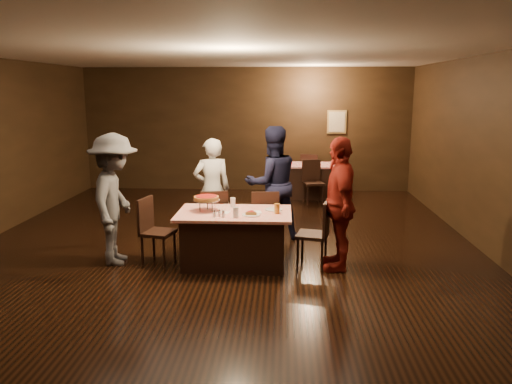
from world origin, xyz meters
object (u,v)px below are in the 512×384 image
at_px(chair_end_left, 158,231).
at_px(glass_back, 233,202).
at_px(diner_red_shirt, 339,204).
at_px(chair_end_right, 312,233).
at_px(chair_far_right, 265,219).
at_px(diner_grey_knit, 115,199).
at_px(back_table, 312,181).
at_px(plate_empty, 274,210).
at_px(glass_front_left, 236,212).
at_px(chair_far_left, 214,218).
at_px(chair_back_far, 310,173).
at_px(glass_amber, 277,209).
at_px(main_table, 235,238).
at_px(diner_navy_hoodie, 272,184).
at_px(chair_back_near, 313,182).
at_px(diner_white_jacket, 212,189).
at_px(pizza_stand, 206,198).

bearing_deg(chair_end_left, glass_back, -60.67).
bearing_deg(diner_red_shirt, chair_end_right, -104.52).
xyz_separation_m(chair_far_right, diner_grey_knit, (-2.10, -0.77, 0.46)).
height_order(back_table, diner_grey_knit, diner_grey_knit).
height_order(plate_empty, glass_front_left, glass_front_left).
distance_m(chair_far_left, chair_far_right, 0.80).
distance_m(chair_back_far, plate_empty, 5.21).
xyz_separation_m(chair_end_right, glass_amber, (-0.50, -0.05, 0.37)).
bearing_deg(diner_grey_knit, main_table, -94.67).
height_order(diner_navy_hoodie, diner_red_shirt, diner_navy_hoodie).
height_order(chair_back_near, chair_back_far, same).
xyz_separation_m(main_table, chair_far_left, (-0.40, 0.75, 0.09)).
distance_m(chair_back_far, diner_grey_knit, 6.14).
xyz_separation_m(diner_navy_hoodie, glass_back, (-0.55, -0.97, -0.10)).
xyz_separation_m(chair_far_right, glass_front_left, (-0.35, -1.05, 0.37)).
bearing_deg(chair_back_near, diner_white_jacket, -136.84).
distance_m(back_table, glass_back, 4.63).
distance_m(chair_far_left, glass_back, 0.68).
xyz_separation_m(diner_red_shirt, pizza_stand, (-1.85, 0.12, 0.03)).
xyz_separation_m(chair_far_left, glass_amber, (1.00, -0.80, 0.37)).
bearing_deg(chair_back_far, chair_end_left, 78.93).
distance_m(chair_far_left, chair_end_right, 1.68).
bearing_deg(pizza_stand, chair_back_far, 71.58).
distance_m(main_table, chair_back_near, 4.21).
bearing_deg(pizza_stand, main_table, -7.13).
xyz_separation_m(chair_far_left, diner_grey_knit, (-1.30, -0.77, 0.46)).
height_order(chair_end_right, chair_back_near, same).
xyz_separation_m(chair_back_near, diner_red_shirt, (0.11, -4.06, 0.45)).
bearing_deg(glass_amber, pizza_stand, 174.29).
bearing_deg(glass_amber, diner_white_jacket, 130.37).
xyz_separation_m(diner_navy_hoodie, diner_red_shirt, (0.95, -1.35, -0.02)).
height_order(pizza_stand, plate_empty, pizza_stand).
bearing_deg(main_table, chair_back_far, 75.73).
relative_size(chair_far_right, glass_back, 6.79).
distance_m(chair_end_left, diner_red_shirt, 2.59).
height_order(diner_navy_hoodie, glass_amber, diner_navy_hoodie).
height_order(diner_grey_knit, diner_red_shirt, diner_grey_knit).
distance_m(main_table, plate_empty, 0.69).
distance_m(back_table, chair_end_right, 4.70).
distance_m(main_table, diner_white_jacket, 1.40).
height_order(pizza_stand, glass_front_left, pizza_stand).
distance_m(chair_back_near, diner_red_shirt, 4.09).
relative_size(chair_far_left, glass_back, 6.79).
bearing_deg(glass_front_left, chair_far_right, 71.57).
relative_size(back_table, glass_front_left, 9.29).
bearing_deg(glass_amber, diner_navy_hoodie, 94.21).
distance_m(diner_white_jacket, diner_red_shirt, 2.34).
height_order(back_table, diner_white_jacket, diner_white_jacket).
bearing_deg(diner_white_jacket, plate_empty, 115.65).
height_order(chair_back_far, glass_amber, chair_back_far).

